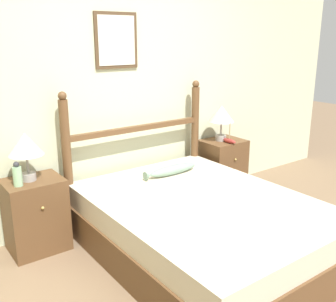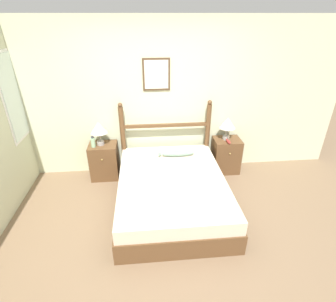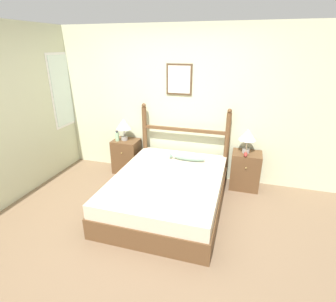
{
  "view_description": "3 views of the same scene",
  "coord_description": "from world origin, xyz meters",
  "px_view_note": "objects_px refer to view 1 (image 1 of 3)",
  "views": [
    {
      "loc": [
        -1.78,
        -1.57,
        1.73
      ],
      "look_at": [
        0.12,
        1.01,
        0.8
      ],
      "focal_mm": 42.0,
      "sensor_mm": 36.0,
      "label": 1
    },
    {
      "loc": [
        -0.18,
        -2.49,
        2.54
      ],
      "look_at": [
        0.15,
        1.01,
        0.69
      ],
      "focal_mm": 28.0,
      "sensor_mm": 36.0,
      "label": 2
    },
    {
      "loc": [
        1.12,
        -2.59,
        2.22
      ],
      "look_at": [
        0.07,
        0.92,
        0.74
      ],
      "focal_mm": 28.0,
      "sensor_mm": 36.0,
      "label": 3
    }
  ],
  "objects_px": {
    "nightstand_left": "(36,215)",
    "table_lamp_left": "(25,146)",
    "nightstand_right": "(222,167)",
    "fish_pillow": "(172,170)",
    "table_lamp_right": "(222,115)",
    "bottle": "(17,175)",
    "model_boat": "(229,141)",
    "bed": "(202,227)"
  },
  "relations": [
    {
      "from": "nightstand_left",
      "to": "model_boat",
      "type": "relative_size",
      "value": 2.75
    },
    {
      "from": "nightstand_right",
      "to": "bottle",
      "type": "xyz_separation_m",
      "value": [
        -2.26,
        -0.07,
        0.4
      ]
    },
    {
      "from": "table_lamp_right",
      "to": "fish_pillow",
      "type": "xyz_separation_m",
      "value": [
        -0.89,
        -0.28,
        -0.38
      ]
    },
    {
      "from": "table_lamp_left",
      "to": "fish_pillow",
      "type": "bearing_deg",
      "value": -12.21
    },
    {
      "from": "table_lamp_right",
      "to": "fish_pillow",
      "type": "distance_m",
      "value": 1.0
    },
    {
      "from": "table_lamp_right",
      "to": "fish_pillow",
      "type": "relative_size",
      "value": 0.68
    },
    {
      "from": "bottle",
      "to": "fish_pillow",
      "type": "xyz_separation_m",
      "value": [
        1.34,
        -0.19,
        -0.18
      ]
    },
    {
      "from": "table_lamp_right",
      "to": "model_boat",
      "type": "bearing_deg",
      "value": -89.83
    },
    {
      "from": "bed",
      "to": "table_lamp_right",
      "type": "height_order",
      "value": "table_lamp_right"
    },
    {
      "from": "nightstand_left",
      "to": "nightstand_right",
      "type": "distance_m",
      "value": 2.13
    },
    {
      "from": "bed",
      "to": "nightstand_right",
      "type": "relative_size",
      "value": 3.27
    },
    {
      "from": "table_lamp_left",
      "to": "nightstand_left",
      "type": "bearing_deg",
      "value": -16.0
    },
    {
      "from": "bottle",
      "to": "table_lamp_left",
      "type": "bearing_deg",
      "value": 36.04
    },
    {
      "from": "table_lamp_left",
      "to": "model_boat",
      "type": "bearing_deg",
      "value": -3.44
    },
    {
      "from": "nightstand_right",
      "to": "table_lamp_left",
      "type": "height_order",
      "value": "table_lamp_left"
    },
    {
      "from": "nightstand_left",
      "to": "fish_pillow",
      "type": "distance_m",
      "value": 1.26
    },
    {
      "from": "nightstand_right",
      "to": "table_lamp_left",
      "type": "relative_size",
      "value": 1.57
    },
    {
      "from": "model_boat",
      "to": "fish_pillow",
      "type": "distance_m",
      "value": 0.91
    },
    {
      "from": "nightstand_right",
      "to": "bottle",
      "type": "relative_size",
      "value": 3.14
    },
    {
      "from": "nightstand_left",
      "to": "bottle",
      "type": "xyz_separation_m",
      "value": [
        -0.13,
        -0.07,
        0.4
      ]
    },
    {
      "from": "bottle",
      "to": "fish_pillow",
      "type": "distance_m",
      "value": 1.37
    },
    {
      "from": "bed",
      "to": "table_lamp_left",
      "type": "relative_size",
      "value": 5.15
    },
    {
      "from": "model_boat",
      "to": "fish_pillow",
      "type": "bearing_deg",
      "value": -171.05
    },
    {
      "from": "bottle",
      "to": "model_boat",
      "type": "bearing_deg",
      "value": -1.32
    },
    {
      "from": "fish_pillow",
      "to": "table_lamp_right",
      "type": "bearing_deg",
      "value": 17.21
    },
    {
      "from": "bed",
      "to": "bottle",
      "type": "distance_m",
      "value": 1.52
    },
    {
      "from": "nightstand_left",
      "to": "table_lamp_left",
      "type": "height_order",
      "value": "table_lamp_left"
    },
    {
      "from": "nightstand_left",
      "to": "table_lamp_right",
      "type": "distance_m",
      "value": 2.18
    },
    {
      "from": "nightstand_right",
      "to": "fish_pillow",
      "type": "bearing_deg",
      "value": -164.11
    },
    {
      "from": "fish_pillow",
      "to": "bottle",
      "type": "bearing_deg",
      "value": 171.88
    },
    {
      "from": "bed",
      "to": "bottle",
      "type": "xyz_separation_m",
      "value": [
        -1.19,
        0.81,
        0.47
      ]
    },
    {
      "from": "bed",
      "to": "table_lamp_left",
      "type": "height_order",
      "value": "table_lamp_left"
    },
    {
      "from": "table_lamp_right",
      "to": "bottle",
      "type": "xyz_separation_m",
      "value": [
        -2.23,
        -0.08,
        -0.2
      ]
    },
    {
      "from": "table_lamp_left",
      "to": "table_lamp_right",
      "type": "bearing_deg",
      "value": 0.2
    },
    {
      "from": "table_lamp_left",
      "to": "bottle",
      "type": "bearing_deg",
      "value": -143.96
    },
    {
      "from": "bed",
      "to": "bottle",
      "type": "relative_size",
      "value": 10.27
    },
    {
      "from": "bed",
      "to": "nightstand_left",
      "type": "xyz_separation_m",
      "value": [
        -1.06,
        0.88,
        0.07
      ]
    },
    {
      "from": "bottle",
      "to": "bed",
      "type": "bearing_deg",
      "value": -34.16
    },
    {
      "from": "nightstand_left",
      "to": "table_lamp_right",
      "type": "relative_size",
      "value": 1.57
    },
    {
      "from": "bed",
      "to": "model_boat",
      "type": "bearing_deg",
      "value": 36.19
    },
    {
      "from": "table_lamp_left",
      "to": "bed",
      "type": "bearing_deg",
      "value": -39.14
    },
    {
      "from": "nightstand_left",
      "to": "model_boat",
      "type": "xyz_separation_m",
      "value": [
        2.1,
        -0.12,
        0.34
      ]
    }
  ]
}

